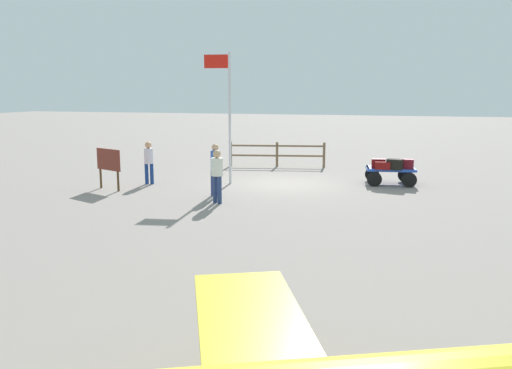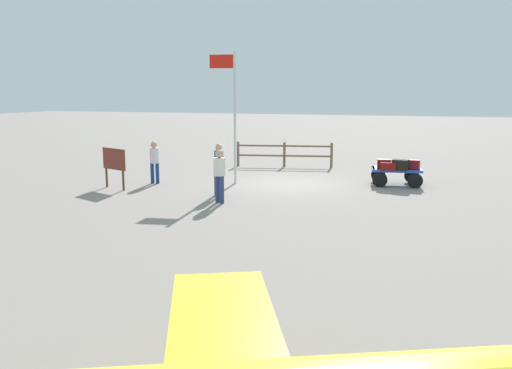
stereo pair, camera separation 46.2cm
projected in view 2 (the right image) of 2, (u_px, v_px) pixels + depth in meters
ground_plane at (290, 184)px, 20.44m from camera, size 120.00×120.00×0.00m
luggage_cart at (396, 173)px, 20.17m from camera, size 2.00×1.54×0.66m
suitcase_navy at (400, 165)px, 19.57m from camera, size 0.62×0.48×0.39m
suitcase_dark at (413, 165)px, 19.74m from camera, size 0.54×0.34×0.36m
suitcase_tan at (384, 164)px, 19.96m from camera, size 0.54×0.41×0.36m
suitcase_maroon at (388, 166)px, 19.70m from camera, size 0.58×0.41×0.28m
worker_lead at (219, 171)px, 16.82m from camera, size 0.50×0.50×1.73m
worker_trailing at (219, 166)px, 18.09m from camera, size 0.45×0.45×1.79m
worker_supervisor at (154, 159)px, 20.43m from camera, size 0.43×0.43×1.65m
flagpole at (232, 106)px, 20.12m from camera, size 1.04×0.19×5.03m
signboard at (114, 162)px, 19.30m from camera, size 1.22×0.54×1.50m
wooden_fence at (284, 153)px, 25.01m from camera, size 4.49×0.99×1.17m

